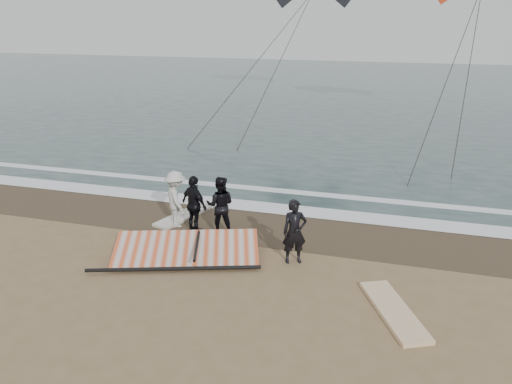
{
  "coord_description": "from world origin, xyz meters",
  "views": [
    {
      "loc": [
        3.29,
        -8.58,
        5.91
      ],
      "look_at": [
        -0.04,
        3.0,
        1.6
      ],
      "focal_mm": 35.0,
      "sensor_mm": 36.0,
      "label": 1
    }
  ],
  "objects_px": {
    "board_white": "(394,311)",
    "sail_rig": "(186,249)",
    "man_main": "(295,232)",
    "board_cream": "(184,216)"
  },
  "relations": [
    {
      "from": "board_white",
      "to": "sail_rig",
      "type": "bearing_deg",
      "value": 141.87
    },
    {
      "from": "man_main",
      "to": "board_white",
      "type": "relative_size",
      "value": 0.71
    },
    {
      "from": "board_cream",
      "to": "man_main",
      "type": "bearing_deg",
      "value": -9.19
    },
    {
      "from": "man_main",
      "to": "board_cream",
      "type": "relative_size",
      "value": 0.76
    },
    {
      "from": "man_main",
      "to": "sail_rig",
      "type": "height_order",
      "value": "man_main"
    },
    {
      "from": "board_white",
      "to": "man_main",
      "type": "bearing_deg",
      "value": 121.21
    },
    {
      "from": "man_main",
      "to": "board_white",
      "type": "xyz_separation_m",
      "value": [
        2.5,
        -1.67,
        -0.78
      ]
    },
    {
      "from": "man_main",
      "to": "board_white",
      "type": "bearing_deg",
      "value": -58.19
    },
    {
      "from": "man_main",
      "to": "sail_rig",
      "type": "bearing_deg",
      "value": 164.89
    },
    {
      "from": "board_cream",
      "to": "sail_rig",
      "type": "relative_size",
      "value": 0.54
    }
  ]
}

